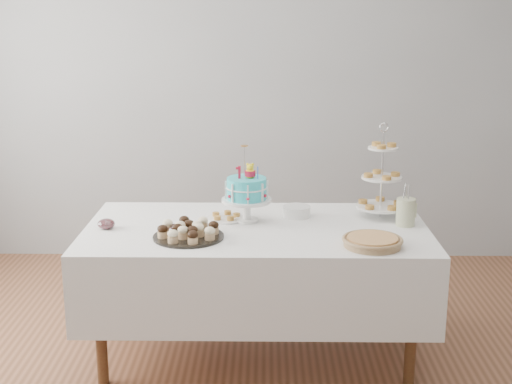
{
  "coord_description": "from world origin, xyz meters",
  "views": [
    {
      "loc": [
        0.05,
        -3.52,
        1.96
      ],
      "look_at": [
        -0.0,
        0.3,
        0.97
      ],
      "focal_mm": 50.0,
      "sensor_mm": 36.0,
      "label": 1
    }
  ],
  "objects_px": {
    "jam_bowl_a": "(106,224)",
    "jam_bowl_b": "(177,229)",
    "utensil_pitcher": "(406,211)",
    "table": "(256,265)",
    "pie": "(372,241)",
    "tiered_stand": "(382,178)",
    "cupcake_tray": "(188,230)",
    "pastry_plate": "(226,217)",
    "birthday_cake": "(247,201)",
    "plate_stack": "(297,211)"
  },
  "relations": [
    {
      "from": "cupcake_tray",
      "to": "plate_stack",
      "type": "bearing_deg",
      "value": 34.66
    },
    {
      "from": "table",
      "to": "utensil_pitcher",
      "type": "height_order",
      "value": "utensil_pitcher"
    },
    {
      "from": "pastry_plate",
      "to": "plate_stack",
      "type": "bearing_deg",
      "value": 8.86
    },
    {
      "from": "cupcake_tray",
      "to": "jam_bowl_b",
      "type": "xyz_separation_m",
      "value": [
        -0.07,
        0.06,
        -0.01
      ]
    },
    {
      "from": "table",
      "to": "plate_stack",
      "type": "bearing_deg",
      "value": 42.04
    },
    {
      "from": "table",
      "to": "pastry_plate",
      "type": "distance_m",
      "value": 0.34
    },
    {
      "from": "pastry_plate",
      "to": "jam_bowl_a",
      "type": "height_order",
      "value": "jam_bowl_a"
    },
    {
      "from": "pastry_plate",
      "to": "jam_bowl_a",
      "type": "bearing_deg",
      "value": -163.8
    },
    {
      "from": "pie",
      "to": "jam_bowl_a",
      "type": "bearing_deg",
      "value": 168.83
    },
    {
      "from": "jam_bowl_b",
      "to": "pastry_plate",
      "type": "bearing_deg",
      "value": 48.5
    },
    {
      "from": "cupcake_tray",
      "to": "jam_bowl_b",
      "type": "height_order",
      "value": "cupcake_tray"
    },
    {
      "from": "pastry_plate",
      "to": "utensil_pitcher",
      "type": "distance_m",
      "value": 1.03
    },
    {
      "from": "jam_bowl_a",
      "to": "jam_bowl_b",
      "type": "distance_m",
      "value": 0.41
    },
    {
      "from": "cupcake_tray",
      "to": "jam_bowl_a",
      "type": "bearing_deg",
      "value": 161.74
    },
    {
      "from": "cupcake_tray",
      "to": "birthday_cake",
      "type": "bearing_deg",
      "value": 45.34
    },
    {
      "from": "table",
      "to": "tiered_stand",
      "type": "distance_m",
      "value": 0.89
    },
    {
      "from": "table",
      "to": "birthday_cake",
      "type": "bearing_deg",
      "value": 118.29
    },
    {
      "from": "birthday_cake",
      "to": "cupcake_tray",
      "type": "distance_m",
      "value": 0.44
    },
    {
      "from": "table",
      "to": "jam_bowl_b",
      "type": "bearing_deg",
      "value": -162.41
    },
    {
      "from": "cupcake_tray",
      "to": "pastry_plate",
      "type": "distance_m",
      "value": 0.39
    },
    {
      "from": "jam_bowl_b",
      "to": "cupcake_tray",
      "type": "bearing_deg",
      "value": -41.92
    },
    {
      "from": "tiered_stand",
      "to": "cupcake_tray",
      "type": "bearing_deg",
      "value": -159.04
    },
    {
      "from": "pie",
      "to": "jam_bowl_b",
      "type": "bearing_deg",
      "value": 169.53
    },
    {
      "from": "cupcake_tray",
      "to": "utensil_pitcher",
      "type": "distance_m",
      "value": 1.23
    },
    {
      "from": "utensil_pitcher",
      "to": "plate_stack",
      "type": "bearing_deg",
      "value": 176.32
    },
    {
      "from": "birthday_cake",
      "to": "cupcake_tray",
      "type": "relative_size",
      "value": 1.16
    },
    {
      "from": "tiered_stand",
      "to": "plate_stack",
      "type": "distance_m",
      "value": 0.53
    },
    {
      "from": "birthday_cake",
      "to": "table",
      "type": "bearing_deg",
      "value": -66.77
    },
    {
      "from": "jam_bowl_b",
      "to": "pie",
      "type": "bearing_deg",
      "value": -10.47
    },
    {
      "from": "table",
      "to": "jam_bowl_a",
      "type": "xyz_separation_m",
      "value": [
        -0.84,
        -0.04,
        0.25
      ]
    },
    {
      "from": "birthday_cake",
      "to": "pie",
      "type": "height_order",
      "value": "birthday_cake"
    },
    {
      "from": "pie",
      "to": "utensil_pitcher",
      "type": "distance_m",
      "value": 0.44
    },
    {
      "from": "plate_stack",
      "to": "jam_bowl_a",
      "type": "relative_size",
      "value": 1.69
    },
    {
      "from": "pastry_plate",
      "to": "jam_bowl_b",
      "type": "bearing_deg",
      "value": -131.5
    },
    {
      "from": "plate_stack",
      "to": "pastry_plate",
      "type": "height_order",
      "value": "plate_stack"
    },
    {
      "from": "pie",
      "to": "utensil_pitcher",
      "type": "height_order",
      "value": "utensil_pitcher"
    },
    {
      "from": "table",
      "to": "cupcake_tray",
      "type": "relative_size",
      "value": 5.05
    },
    {
      "from": "tiered_stand",
      "to": "utensil_pitcher",
      "type": "xyz_separation_m",
      "value": [
        0.11,
        -0.17,
        -0.15
      ]
    },
    {
      "from": "table",
      "to": "jam_bowl_a",
      "type": "height_order",
      "value": "jam_bowl_a"
    },
    {
      "from": "birthday_cake",
      "to": "utensil_pitcher",
      "type": "height_order",
      "value": "birthday_cake"
    },
    {
      "from": "pie",
      "to": "jam_bowl_a",
      "type": "distance_m",
      "value": 1.46
    },
    {
      "from": "cupcake_tray",
      "to": "tiered_stand",
      "type": "xyz_separation_m",
      "value": [
        1.09,
        0.42,
        0.19
      ]
    },
    {
      "from": "birthday_cake",
      "to": "plate_stack",
      "type": "height_order",
      "value": "birthday_cake"
    },
    {
      "from": "jam_bowl_b",
      "to": "utensil_pitcher",
      "type": "relative_size",
      "value": 0.41
    },
    {
      "from": "cupcake_tray",
      "to": "jam_bowl_a",
      "type": "relative_size",
      "value": 3.96
    },
    {
      "from": "jam_bowl_b",
      "to": "utensil_pitcher",
      "type": "height_order",
      "value": "utensil_pitcher"
    },
    {
      "from": "birthday_cake",
      "to": "jam_bowl_b",
      "type": "bearing_deg",
      "value": -152.01
    },
    {
      "from": "cupcake_tray",
      "to": "utensil_pitcher",
      "type": "xyz_separation_m",
      "value": [
        1.2,
        0.24,
        0.04
      ]
    },
    {
      "from": "table",
      "to": "tiered_stand",
      "type": "xyz_separation_m",
      "value": [
        0.73,
        0.22,
        0.46
      ]
    },
    {
      "from": "birthday_cake",
      "to": "pastry_plate",
      "type": "xyz_separation_m",
      "value": [
        -0.12,
        0.04,
        -0.11
      ]
    }
  ]
}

